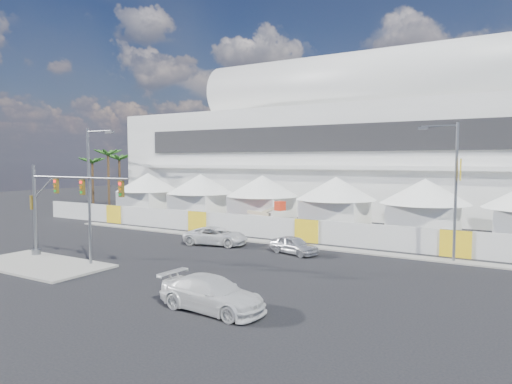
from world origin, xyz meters
The scene contains 14 objects.
ground centered at (0.00, 0.00, 0.00)m, with size 160.00×160.00×0.00m, color black.
median_island centered at (-6.00, -3.00, 0.07)m, with size 10.00×5.00×0.15m, color gray.
far_curb centered at (20.00, 12.50, 0.06)m, with size 80.00×1.20×0.12m, color gray.
stadium centered at (8.71, 41.50, 9.45)m, with size 80.00×24.80×21.98m.
tent_row centered at (0.50, 24.00, 3.15)m, with size 53.40×8.40×5.40m.
hoarding_fence centered at (6.00, 14.50, 1.00)m, with size 70.00×0.25×2.00m, color silver.
palm_cluster centered at (-33.46, 29.50, 6.88)m, with size 10.60×10.60×8.55m.
sedan_silver centered at (7.24, 9.35, 0.69)m, with size 4.04×1.63×1.38m, color silver.
pickup_curb centered at (-0.11, 9.40, 0.75)m, with size 5.43×2.50×1.51m, color silver.
pickup_near centered at (9.66, -4.47, 0.81)m, with size 5.56×2.26×1.61m, color silver.
traffic_mast centered at (-6.56, -1.30, 3.94)m, with size 10.08×0.65×6.67m.
streetlight_median centered at (-2.70, -1.19, 5.38)m, with size 2.52×0.25×9.11m.
streetlight_curb centered at (17.91, 12.50, 5.66)m, with size 2.89×0.65×9.76m.
boom_lift centered at (-1.41, 18.41, 0.86)m, with size 6.55×2.42×3.21m.
Camera 1 is at (22.36, -21.70, 7.16)m, focal length 32.00 mm.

